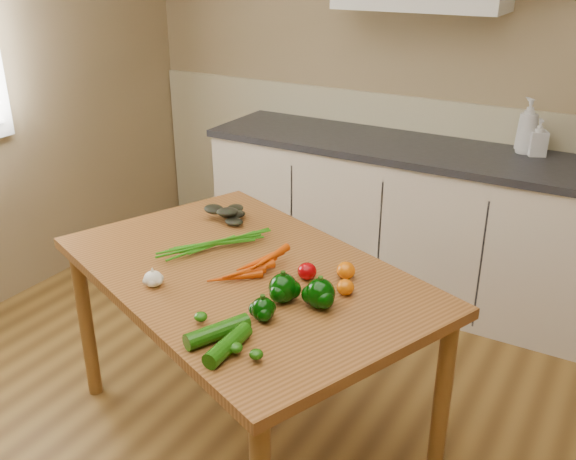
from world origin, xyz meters
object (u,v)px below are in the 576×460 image
(zucchini_a, at_px, (228,345))
(tomato_b, at_px, (346,270))
(table, at_px, (244,290))
(pepper_b, at_px, (320,294))
(pepper_c, at_px, (263,309))
(soap_bottle_a, at_px, (528,126))
(pepper_a, at_px, (283,288))
(zucchini_b, at_px, (217,332))
(tomato_a, at_px, (307,271))
(carrot_bunch, at_px, (242,257))
(tomato_c, at_px, (345,287))
(leafy_greens, at_px, (231,210))
(garlic_bulb, at_px, (153,279))
(soap_bottle_b, at_px, (538,137))

(zucchini_a, bearing_deg, tomato_b, 80.53)
(table, distance_m, tomato_b, 0.41)
(pepper_b, height_order, pepper_c, pepper_b)
(soap_bottle_a, height_order, pepper_a, soap_bottle_a)
(zucchini_b, bearing_deg, tomato_a, 84.03)
(carrot_bunch, xyz_separation_m, pepper_b, (0.40, -0.13, 0.01))
(carrot_bunch, height_order, zucchini_a, carrot_bunch)
(tomato_c, height_order, zucchini_a, tomato_c)
(leafy_greens, height_order, tomato_c, leafy_greens)
(pepper_c, distance_m, tomato_b, 0.41)
(soap_bottle_a, distance_m, garlic_bulb, 2.17)
(pepper_a, bearing_deg, pepper_b, 12.25)
(tomato_a, bearing_deg, zucchini_a, -87.96)
(soap_bottle_a, height_order, carrot_bunch, soap_bottle_a)
(pepper_a, bearing_deg, carrot_bunch, 150.19)
(soap_bottle_b, height_order, pepper_b, soap_bottle_b)
(pepper_c, relative_size, tomato_b, 1.13)
(carrot_bunch, relative_size, tomato_a, 3.85)
(table, bearing_deg, tomato_a, 34.36)
(garlic_bulb, bearing_deg, soap_bottle_b, 64.31)
(pepper_b, relative_size, pepper_c, 1.30)
(zucchini_a, relative_size, zucchini_b, 0.92)
(tomato_a, bearing_deg, leafy_greens, 150.38)
(leafy_greens, distance_m, pepper_a, 0.75)
(soap_bottle_a, distance_m, pepper_c, 2.02)
(tomato_a, distance_m, zucchini_b, 0.49)
(garlic_bulb, height_order, pepper_b, pepper_b)
(tomato_a, relative_size, tomato_c, 1.13)
(soap_bottle_a, distance_m, tomato_c, 1.72)
(pepper_b, height_order, zucchini_a, pepper_b)
(table, height_order, garlic_bulb, garlic_bulb)
(pepper_c, xyz_separation_m, tomato_b, (0.11, 0.40, -0.01))
(tomato_b, height_order, tomato_c, tomato_b)
(garlic_bulb, bearing_deg, soap_bottle_a, 66.02)
(pepper_b, bearing_deg, tomato_c, 72.87)
(pepper_a, bearing_deg, table, 152.80)
(carrot_bunch, distance_m, pepper_a, 0.32)
(leafy_greens, relative_size, pepper_c, 2.64)
(pepper_b, distance_m, pepper_c, 0.21)
(tomato_a, bearing_deg, tomato_b, 32.68)
(tomato_b, distance_m, tomato_c, 0.12)
(garlic_bulb, distance_m, pepper_c, 0.47)
(soap_bottle_b, bearing_deg, soap_bottle_a, 141.18)
(carrot_bunch, height_order, garlic_bulb, carrot_bunch)
(carrot_bunch, bearing_deg, leafy_greens, 152.12)
(table, bearing_deg, tomato_b, 41.69)
(tomato_a, xyz_separation_m, tomato_b, (0.12, 0.08, -0.00))
(tomato_b, bearing_deg, leafy_greens, 160.55)
(carrot_bunch, xyz_separation_m, tomato_b, (0.39, 0.10, -0.00))
(pepper_a, height_order, tomato_c, pepper_a)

